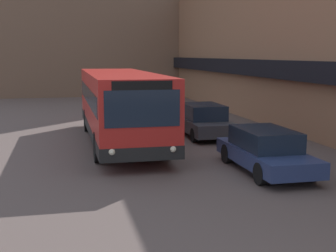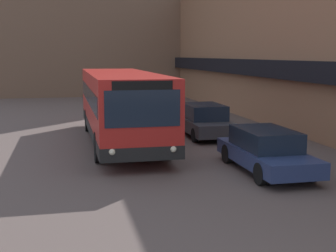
% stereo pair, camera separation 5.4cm
% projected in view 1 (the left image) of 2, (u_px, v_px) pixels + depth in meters
% --- Properties ---
extents(building_row_right, '(5.50, 60.00, 9.18)m').
position_uv_depth(building_row_right, '(274.00, 42.00, 29.45)').
color(building_row_right, '#996B4C').
rests_on(building_row_right, ground_plane).
extents(city_bus, '(2.73, 11.39, 3.02)m').
position_uv_depth(city_bus, '(120.00, 105.00, 19.87)').
color(city_bus, red).
rests_on(city_bus, ground_plane).
extents(parked_car_front, '(1.83, 4.61, 1.39)m').
position_uv_depth(parked_car_front, '(265.00, 150.00, 15.16)').
color(parked_car_front, navy).
rests_on(parked_car_front, ground_plane).
extents(parked_car_back, '(1.90, 4.45, 1.49)m').
position_uv_depth(parked_car_back, '(203.00, 120.00, 21.73)').
color(parked_car_back, '#38383D').
rests_on(parked_car_back, ground_plane).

